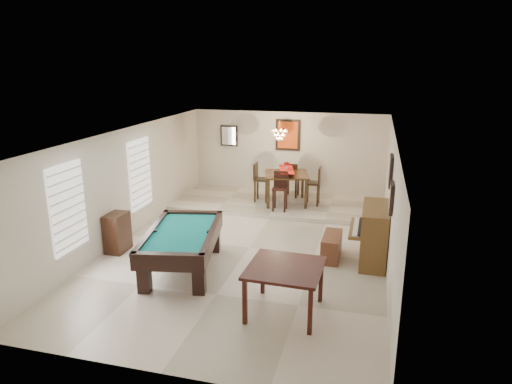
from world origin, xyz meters
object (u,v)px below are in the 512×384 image
at_px(apothecary_chest, 117,233).
at_px(dining_table, 286,186).
at_px(dining_chair_east, 313,186).
at_px(piano_bench, 332,246).
at_px(pool_table, 183,251).
at_px(dining_chair_north, 292,179).
at_px(dining_chair_west, 262,182).
at_px(square_table, 285,290).
at_px(chandelier, 280,131).
at_px(flower_vase, 286,166).
at_px(upright_piano, 367,234).
at_px(dining_chair_south, 280,191).

relative_size(apothecary_chest, dining_table, 0.72).
height_order(apothecary_chest, dining_chair_east, dining_chair_east).
relative_size(piano_bench, apothecary_chest, 1.08).
height_order(pool_table, dining_chair_east, dining_chair_east).
relative_size(apothecary_chest, dining_chair_north, 0.83).
relative_size(dining_chair_west, dining_chair_east, 1.04).
distance_m(apothecary_chest, dining_chair_east, 5.60).
height_order(square_table, chandelier, chandelier).
height_order(square_table, flower_vase, flower_vase).
bearing_deg(chandelier, pool_table, -102.21).
xyz_separation_m(dining_table, dining_chair_west, (-0.72, -0.00, 0.07)).
height_order(upright_piano, dining_chair_south, upright_piano).
xyz_separation_m(square_table, dining_chair_south, (-1.13, 4.99, 0.24)).
bearing_deg(dining_chair_south, piano_bench, -60.20).
xyz_separation_m(apothecary_chest, dining_chair_west, (2.28, 4.10, 0.25)).
distance_m(flower_vase, dining_chair_west, 0.90).
distance_m(dining_table, dining_chair_east, 0.77).
relative_size(upright_piano, piano_bench, 1.53).
height_order(dining_table, flower_vase, flower_vase).
height_order(dining_chair_north, dining_chair_west, dining_chair_west).
bearing_deg(dining_chair_east, dining_table, -87.88).
height_order(upright_piano, flower_vase, flower_vase).
bearing_deg(dining_chair_south, square_table, -80.64).
xyz_separation_m(pool_table, apothecary_chest, (-1.78, 0.51, 0.03)).
xyz_separation_m(dining_chair_west, dining_chair_east, (1.48, 0.04, -0.02)).
height_order(dining_chair_north, chandelier, chandelier).
bearing_deg(dining_chair_east, apothecary_chest, -43.34).
bearing_deg(dining_chair_west, dining_table, -90.50).
bearing_deg(chandelier, piano_bench, -60.52).
bearing_deg(dining_table, dining_chair_south, -92.80).
bearing_deg(dining_chair_south, dining_table, 83.86).
xyz_separation_m(piano_bench, dining_chair_west, (-2.35, 3.27, 0.43)).
relative_size(dining_chair_north, chandelier, 1.74).
distance_m(pool_table, piano_bench, 3.16).
bearing_deg(square_table, chandelier, 102.91).
distance_m(pool_table, upright_piano, 3.85).
height_order(upright_piano, dining_table, upright_piano).
bearing_deg(apothecary_chest, square_table, -21.38).
bearing_deg(dining_chair_east, dining_chair_west, -89.38).
height_order(dining_chair_west, chandelier, chandelier).
xyz_separation_m(dining_chair_north, dining_chair_east, (0.72, -0.68, 0.02)).
bearing_deg(apothecary_chest, piano_bench, 10.18).
relative_size(square_table, dining_chair_south, 1.13).
bearing_deg(pool_table, square_table, -36.55).
bearing_deg(dining_chair_east, dining_chair_south, -47.81).
bearing_deg(chandelier, upright_piano, -51.29).
distance_m(pool_table, flower_vase, 4.84).
bearing_deg(chandelier, dining_chair_north, 69.25).
bearing_deg(pool_table, chandelier, 66.49).
xyz_separation_m(upright_piano, apothecary_chest, (-5.36, -0.90, -0.16)).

